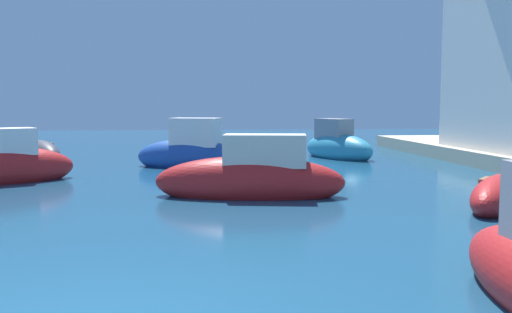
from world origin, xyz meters
name	(u,v)px	position (x,y,z in m)	size (l,w,h in m)	color
moored_boat_0	(189,152)	(0.86, 13.37, 0.48)	(3.70, 2.36, 1.87)	#1E479E
moored_boat_1	(338,146)	(6.45, 15.93, 0.44)	(2.74, 3.73, 1.77)	teal
moored_boat_2	(252,178)	(2.33, 7.42, 0.42)	(4.36, 1.94, 1.64)	#B21E1E
moored_boat_4	(39,153)	(-4.60, 15.97, 0.27)	(2.60, 3.15, 0.98)	#3F3F47
moored_boat_10	(501,196)	(7.11, 5.59, 0.24)	(2.70, 2.88, 0.85)	#B21E1E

